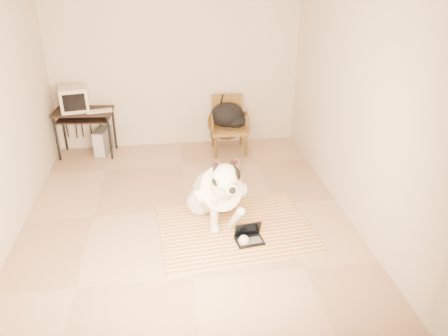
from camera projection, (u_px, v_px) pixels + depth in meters
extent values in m
plane|color=tan|center=(187.00, 210.00, 5.63)|extent=(4.50, 4.50, 0.00)
plane|color=beige|center=(176.00, 66.00, 7.03)|extent=(4.50, 0.00, 4.50)
plane|color=beige|center=(197.00, 214.00, 3.03)|extent=(4.50, 0.00, 4.50)
plane|color=beige|center=(0.00, 118.00, 4.80)|extent=(0.00, 4.50, 4.50)
plane|color=beige|center=(348.00, 103.00, 5.26)|extent=(0.00, 4.50, 4.50)
cube|color=orange|center=(248.00, 256.00, 4.76)|extent=(1.80, 0.44, 0.02)
cube|color=#467637|center=(241.00, 242.00, 5.00)|extent=(1.80, 0.44, 0.02)
cube|color=#573D7F|center=(235.00, 229.00, 5.23)|extent=(1.80, 0.44, 0.02)
cube|color=gold|center=(230.00, 217.00, 5.47)|extent=(1.80, 0.44, 0.02)
cube|color=beige|center=(225.00, 206.00, 5.71)|extent=(1.80, 0.44, 0.02)
sphere|color=silver|center=(200.00, 202.00, 5.48)|extent=(0.34, 0.34, 0.34)
sphere|color=silver|center=(224.00, 198.00, 5.57)|extent=(0.34, 0.34, 0.34)
ellipsoid|color=silver|center=(213.00, 199.00, 5.50)|extent=(0.41, 0.38, 0.34)
ellipsoid|color=silver|center=(217.00, 190.00, 5.23)|extent=(0.55, 0.83, 0.73)
cylinder|color=silver|center=(217.00, 190.00, 5.24)|extent=(0.61, 0.73, 0.67)
sphere|color=silver|center=(223.00, 187.00, 4.97)|extent=(0.28, 0.28, 0.28)
sphere|color=silver|center=(226.00, 177.00, 4.80)|extent=(0.31, 0.31, 0.31)
ellipsoid|color=black|center=(230.00, 175.00, 4.81)|extent=(0.24, 0.27, 0.23)
cylinder|color=silver|center=(230.00, 187.00, 4.71)|extent=(0.16, 0.18, 0.13)
sphere|color=black|center=(232.00, 190.00, 4.64)|extent=(0.08, 0.08, 0.08)
cone|color=black|center=(215.00, 166.00, 4.78)|extent=(0.15, 0.17, 0.19)
cone|color=black|center=(232.00, 164.00, 4.84)|extent=(0.16, 0.18, 0.19)
torus|color=silver|center=(223.00, 183.00, 4.93)|extent=(0.29, 0.19, 0.25)
cylinder|color=silver|center=(214.00, 214.00, 5.08)|extent=(0.12, 0.15, 0.47)
cylinder|color=silver|center=(236.00, 219.00, 5.04)|extent=(0.17, 0.43, 0.47)
sphere|color=silver|center=(215.00, 229.00, 5.14)|extent=(0.12, 0.12, 0.12)
sphere|color=silver|center=(244.00, 240.00, 4.93)|extent=(0.12, 0.12, 0.12)
cone|color=black|center=(205.00, 197.00, 5.81)|extent=(0.30, 0.45, 0.12)
cube|color=black|center=(250.00, 241.00, 4.98)|extent=(0.34, 0.26, 0.02)
cube|color=#525254|center=(250.00, 241.00, 4.96)|extent=(0.28, 0.16, 0.00)
cube|color=black|center=(248.00, 229.00, 4.99)|extent=(0.32, 0.12, 0.20)
cube|color=black|center=(248.00, 230.00, 4.99)|extent=(0.28, 0.10, 0.18)
cube|color=black|center=(83.00, 111.00, 6.88)|extent=(0.94, 0.57, 0.03)
cube|color=black|center=(84.00, 119.00, 6.88)|extent=(0.83, 0.46, 0.02)
cylinder|color=black|center=(57.00, 139.00, 6.83)|extent=(0.04, 0.04, 0.72)
cylinder|color=black|center=(64.00, 129.00, 7.21)|extent=(0.04, 0.04, 0.72)
cylinder|color=black|center=(110.00, 138.00, 6.88)|extent=(0.04, 0.04, 0.72)
cylinder|color=black|center=(114.00, 128.00, 7.25)|extent=(0.04, 0.04, 0.72)
cube|color=#C5B49A|center=(74.00, 99.00, 6.80)|extent=(0.49, 0.47, 0.37)
cube|color=black|center=(74.00, 103.00, 6.63)|extent=(0.32, 0.08, 0.26)
cube|color=#C5B49A|center=(99.00, 111.00, 6.81)|extent=(0.40, 0.21, 0.03)
cube|color=#525254|center=(103.00, 141.00, 7.17)|extent=(0.27, 0.46, 0.41)
cube|color=#AEADB2|center=(98.00, 146.00, 6.98)|extent=(0.17, 0.05, 0.39)
cube|color=brown|center=(229.00, 129.00, 7.14)|extent=(0.59, 0.57, 0.06)
cylinder|color=#3C2710|center=(229.00, 127.00, 7.12)|extent=(0.55, 0.55, 0.04)
cube|color=brown|center=(227.00, 108.00, 7.25)|extent=(0.51, 0.05, 0.45)
cylinder|color=#3C2710|center=(216.00, 147.00, 6.99)|extent=(0.04, 0.04, 0.36)
cylinder|color=#3C2710|center=(213.00, 136.00, 7.43)|extent=(0.04, 0.04, 0.36)
cylinder|color=#3C2710|center=(246.00, 146.00, 7.05)|extent=(0.04, 0.04, 0.36)
cylinder|color=#3C2710|center=(241.00, 135.00, 7.48)|extent=(0.04, 0.04, 0.36)
ellipsoid|color=black|center=(227.00, 115.00, 7.10)|extent=(0.54, 0.45, 0.40)
ellipsoid|color=black|center=(235.00, 121.00, 7.08)|extent=(0.34, 0.28, 0.23)
cube|color=white|center=(217.00, 171.00, 6.60)|extent=(0.15, 0.34, 0.03)
cube|color=gray|center=(217.00, 169.00, 6.58)|extent=(0.15, 0.33, 0.11)
cube|color=maroon|center=(217.00, 166.00, 6.56)|extent=(0.07, 0.17, 0.02)
cube|color=white|center=(236.00, 168.00, 6.69)|extent=(0.20, 0.33, 0.03)
cube|color=gray|center=(236.00, 166.00, 6.67)|extent=(0.19, 0.32, 0.10)
cube|color=maroon|center=(236.00, 164.00, 6.65)|extent=(0.09, 0.16, 0.02)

